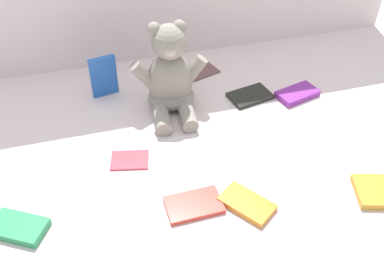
# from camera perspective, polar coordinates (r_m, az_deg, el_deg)

# --- Properties ---
(ground_plane) EXTENTS (3.20, 3.20, 0.00)m
(ground_plane) POSITION_cam_1_polar(r_m,az_deg,el_deg) (1.19, -1.24, -0.65)
(ground_plane) COLOR silver
(teddy_bear) EXTENTS (0.22, 0.20, 0.27)m
(teddy_bear) POSITION_cam_1_polar(r_m,az_deg,el_deg) (1.23, -2.95, 6.52)
(teddy_bear) COLOR gray
(teddy_bear) RESTS_ON ground_plane
(book_case_0) EXTENTS (0.13, 0.14, 0.01)m
(book_case_0) POSITION_cam_1_polar(r_m,az_deg,el_deg) (1.02, 7.19, -9.81)
(book_case_0) COLOR orange
(book_case_0) RESTS_ON ground_plane
(book_case_1) EXTENTS (0.14, 0.13, 0.02)m
(book_case_1) POSITION_cam_1_polar(r_m,az_deg,el_deg) (1.12, 23.49, -7.64)
(book_case_1) COLOR gold
(book_case_1) RESTS_ON ground_plane
(book_case_2) EXTENTS (0.11, 0.09, 0.01)m
(book_case_2) POSITION_cam_1_polar(r_m,az_deg,el_deg) (1.12, -8.16, -4.09)
(book_case_2) COLOR #D3323F
(book_case_2) RESTS_ON ground_plane
(book_case_3) EXTENTS (0.14, 0.12, 0.02)m
(book_case_3) POSITION_cam_1_polar(r_m,az_deg,el_deg) (1.04, -21.77, -11.99)
(book_case_3) COLOR #2B9055
(book_case_3) RESTS_ON ground_plane
(book_case_4) EXTENTS (0.08, 0.04, 0.13)m
(book_case_4) POSITION_cam_1_polar(r_m,az_deg,el_deg) (1.32, -11.49, 6.61)
(book_case_4) COLOR blue
(book_case_4) RESTS_ON ground_plane
(book_case_5) EXTENTS (0.13, 0.10, 0.01)m
(book_case_5) POSITION_cam_1_polar(r_m,az_deg,el_deg) (1.43, 1.06, 7.42)
(book_case_5) COLOR brown
(book_case_5) RESTS_ON ground_plane
(book_case_7) EXTENTS (0.13, 0.08, 0.01)m
(book_case_7) POSITION_cam_1_polar(r_m,az_deg,el_deg) (1.01, 0.26, -10.02)
(book_case_7) COLOR #D73F33
(book_case_7) RESTS_ON ground_plane
(book_case_9) EXTENTS (0.14, 0.10, 0.02)m
(book_case_9) POSITION_cam_1_polar(r_m,az_deg,el_deg) (1.36, 13.61, 4.37)
(book_case_9) COLOR #7E2991
(book_case_9) RESTS_ON ground_plane
(book_case_10) EXTENTS (0.14, 0.10, 0.01)m
(book_case_10) POSITION_cam_1_polar(r_m,az_deg,el_deg) (1.33, 7.60, 4.20)
(book_case_10) COLOR black
(book_case_10) RESTS_ON ground_plane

